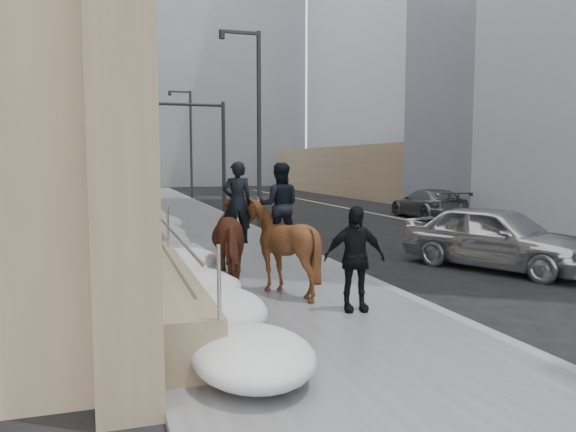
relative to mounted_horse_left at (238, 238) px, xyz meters
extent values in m
plane|color=black|center=(0.47, -2.98, -1.18)|extent=(140.00, 140.00, 0.00)
cube|color=#4D4D4F|center=(0.47, 7.02, -1.12)|extent=(5.00, 80.00, 0.12)
cube|color=slate|center=(3.09, 7.02, -1.12)|extent=(0.24, 80.00, 0.12)
cube|color=#BFB78C|center=(10.97, 7.02, -1.17)|extent=(0.15, 70.00, 0.01)
cube|color=#887559|center=(-4.83, 17.02, 7.82)|extent=(5.00, 44.00, 18.00)
cube|color=#72634A|center=(-1.78, 17.02, -0.73)|extent=(1.10, 44.00, 0.90)
cylinder|color=silver|center=(-1.33, 17.02, 0.17)|extent=(0.06, 42.00, 0.06)
cube|color=black|center=(-2.23, 10.02, 2.82)|extent=(0.20, 2.20, 4.50)
cube|color=slate|center=(4.47, 57.02, 12.82)|extent=(30.00, 12.00, 28.00)
cube|color=gray|center=(-5.53, 69.02, 8.82)|extent=(24.00, 12.00, 20.00)
cylinder|color=#2D2D30|center=(3.37, 11.02, 2.82)|extent=(0.18, 0.18, 8.00)
cube|color=#2D2D30|center=(2.57, 11.02, 6.72)|extent=(1.60, 0.15, 0.12)
cylinder|color=#2D2D30|center=(1.87, 11.02, 6.57)|extent=(0.24, 0.24, 0.30)
cylinder|color=#2D2D30|center=(3.37, 31.02, 2.82)|extent=(0.18, 0.18, 8.00)
cube|color=#2D2D30|center=(2.57, 31.02, 6.72)|extent=(1.60, 0.15, 0.12)
cylinder|color=#2D2D30|center=(1.87, 31.02, 6.57)|extent=(0.24, 0.24, 0.30)
cylinder|color=#2D2D30|center=(3.47, 19.02, 1.82)|extent=(0.20, 0.20, 6.00)
cylinder|color=#2D2D30|center=(1.47, 19.02, 4.62)|extent=(4.00, 0.16, 0.16)
imported|color=black|center=(-0.03, 19.02, 4.12)|extent=(0.18, 0.22, 1.10)
ellipsoid|color=silver|center=(-0.98, -2.98, -0.72)|extent=(1.50, 2.10, 0.68)
ellipsoid|color=silver|center=(-0.93, 1.02, -0.70)|extent=(1.60, 2.20, 0.72)
ellipsoid|color=silver|center=(-1.03, 5.02, -0.74)|extent=(1.40, 2.00, 0.64)
ellipsoid|color=silver|center=(-0.88, 9.02, -0.68)|extent=(1.70, 2.30, 0.76)
ellipsoid|color=silver|center=(-0.98, 13.02, -0.73)|extent=(1.50, 2.10, 0.66)
imported|color=#411F13|center=(0.00, -0.01, -0.07)|extent=(1.27, 2.43, 1.98)
imported|color=black|center=(0.00, 0.14, 0.74)|extent=(0.66, 0.47, 1.72)
imported|color=#442513|center=(0.71, -0.77, -0.09)|extent=(2.01, 2.14, 1.93)
imported|color=black|center=(0.71, -0.62, 0.71)|extent=(1.00, 0.87, 1.72)
imported|color=black|center=(1.57, -2.41, -0.12)|extent=(1.16, 0.62, 1.88)
imported|color=#B5B8BE|center=(6.94, 0.58, -0.35)|extent=(3.80, 5.25, 1.66)
imported|color=#4E5155|center=(12.29, 12.54, -0.45)|extent=(2.25, 5.08, 1.45)
camera|label=1|loc=(-2.52, -11.41, 1.59)|focal=35.00mm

